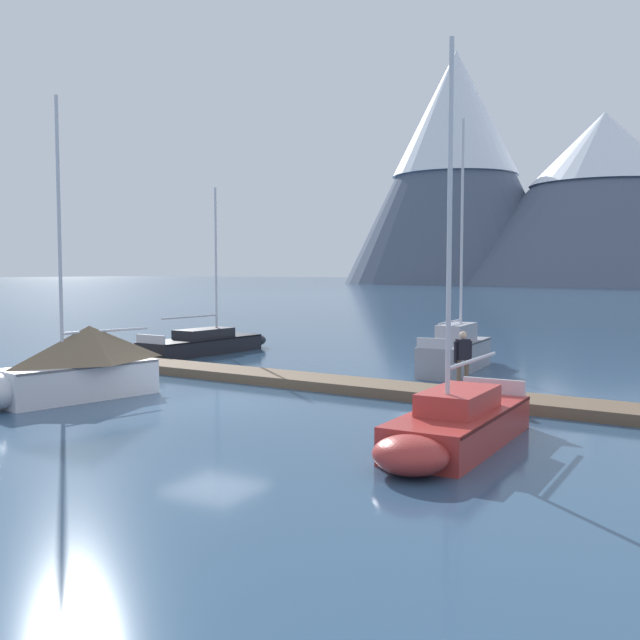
{
  "coord_description": "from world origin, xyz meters",
  "views": [
    {
      "loc": [
        12.74,
        -16.12,
        3.74
      ],
      "look_at": [
        0.0,
        6.0,
        2.0
      ],
      "focal_mm": 40.6,
      "sensor_mm": 36.0,
      "label": 1
    }
  ],
  "objects_px": {
    "sailboat_nearest_berth": "(209,343)",
    "sailboat_mid_dock_starboard": "(454,425)",
    "sailboat_mid_dock_port": "(459,351)",
    "sailboat_second_berth": "(76,365)",
    "person_on_dock": "(463,356)"
  },
  "relations": [
    {
      "from": "sailboat_mid_dock_port",
      "to": "person_on_dock",
      "type": "xyz_separation_m",
      "value": [
        2.17,
        -5.98,
        0.54
      ]
    },
    {
      "from": "sailboat_mid_dock_port",
      "to": "person_on_dock",
      "type": "distance_m",
      "value": 6.39
    },
    {
      "from": "sailboat_nearest_berth",
      "to": "sailboat_mid_dock_port",
      "type": "xyz_separation_m",
      "value": [
        11.72,
        0.33,
        0.24
      ]
    },
    {
      "from": "sailboat_mid_dock_starboard",
      "to": "person_on_dock",
      "type": "distance_m",
      "value": 6.09
    },
    {
      "from": "person_on_dock",
      "to": "sailboat_mid_dock_starboard",
      "type": "bearing_deg",
      "value": -72.83
    },
    {
      "from": "sailboat_mid_dock_port",
      "to": "sailboat_mid_dock_starboard",
      "type": "relative_size",
      "value": 1.12
    },
    {
      "from": "sailboat_nearest_berth",
      "to": "sailboat_mid_dock_starboard",
      "type": "relative_size",
      "value": 0.9
    },
    {
      "from": "sailboat_second_berth",
      "to": "sailboat_mid_dock_starboard",
      "type": "distance_m",
      "value": 11.48
    },
    {
      "from": "sailboat_mid_dock_starboard",
      "to": "sailboat_nearest_berth",
      "type": "bearing_deg",
      "value": 143.91
    },
    {
      "from": "sailboat_nearest_berth",
      "to": "person_on_dock",
      "type": "xyz_separation_m",
      "value": [
        13.89,
        -5.65,
        0.79
      ]
    },
    {
      "from": "person_on_dock",
      "to": "sailboat_mid_dock_port",
      "type": "bearing_deg",
      "value": 109.95
    },
    {
      "from": "sailboat_second_berth",
      "to": "sailboat_mid_dock_starboard",
      "type": "height_order",
      "value": "sailboat_second_berth"
    },
    {
      "from": "sailboat_mid_dock_port",
      "to": "person_on_dock",
      "type": "relative_size",
      "value": 5.56
    },
    {
      "from": "sailboat_mid_dock_port",
      "to": "person_on_dock",
      "type": "bearing_deg",
      "value": -70.05
    },
    {
      "from": "sailboat_nearest_berth",
      "to": "sailboat_second_berth",
      "type": "relative_size",
      "value": 0.87
    }
  ]
}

